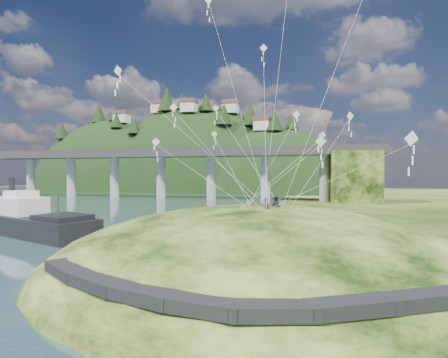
# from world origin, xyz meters

# --- Properties ---
(ground) EXTENTS (320.00, 320.00, 0.00)m
(ground) POSITION_xyz_m (0.00, 0.00, 0.00)
(ground) COLOR black
(ground) RESTS_ON ground
(grass_hill) EXTENTS (36.00, 32.00, 13.00)m
(grass_hill) POSITION_xyz_m (8.00, 2.00, -1.50)
(grass_hill) COLOR black
(grass_hill) RESTS_ON ground
(footpath) EXTENTS (22.29, 5.84, 0.83)m
(footpath) POSITION_xyz_m (7.46, -9.74, 2.08)
(footpath) COLOR black
(footpath) RESTS_ON ground
(bridge) EXTENTS (160.00, 11.00, 15.00)m
(bridge) POSITION_xyz_m (-26.46, 70.07, 9.70)
(bridge) COLOR #2D2B2B
(bridge) RESTS_ON ground
(far_ridge) EXTENTS (153.00, 70.00, 94.50)m
(far_ridge) POSITION_xyz_m (-43.58, 122.17, -7.44)
(far_ridge) COLOR black
(far_ridge) RESTS_ON ground
(work_barge) EXTENTS (20.50, 11.49, 6.93)m
(work_barge) POSITION_xyz_m (-21.55, 10.27, 1.74)
(work_barge) COLOR black
(work_barge) RESTS_ON ground
(wooden_dock) EXTENTS (12.83, 7.36, 0.94)m
(wooden_dock) POSITION_xyz_m (-9.78, 7.71, 0.41)
(wooden_dock) COLOR #3D2019
(wooden_dock) RESTS_ON ground
(kite_flyers) EXTENTS (1.41, 2.13, 1.72)m
(kite_flyers) POSITION_xyz_m (9.04, 1.32, 5.82)
(kite_flyers) COLOR #292A37
(kite_flyers) RESTS_ON ground
(kite_swarm) EXTENTS (20.10, 15.83, 18.12)m
(kite_swarm) POSITION_xyz_m (8.04, 5.42, 15.50)
(kite_swarm) COLOR white
(kite_swarm) RESTS_ON ground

